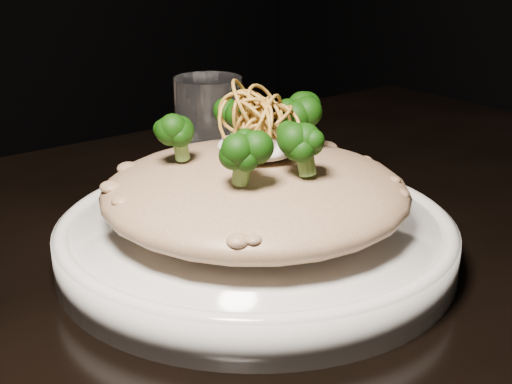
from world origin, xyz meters
TOP-DOWN VIEW (x-y plane):
  - table at (0.00, 0.00)m, footprint 1.10×0.80m
  - plate at (-0.01, 0.03)m, footprint 0.30×0.30m
  - risotto at (-0.01, 0.02)m, footprint 0.23×0.23m
  - broccoli at (-0.01, 0.02)m, footprint 0.13×0.13m
  - cheese at (-0.00, 0.03)m, footprint 0.06×0.06m
  - shallots at (-0.00, 0.03)m, footprint 0.06×0.06m
  - drinking_glass at (0.05, 0.17)m, footprint 0.07×0.07m

SIDE VIEW (x-z plane):
  - table at x=0.00m, z-range 0.29..1.04m
  - plate at x=-0.01m, z-range 0.75..0.78m
  - drinking_glass at x=0.05m, z-range 0.75..0.86m
  - risotto at x=-0.01m, z-range 0.78..0.83m
  - cheese at x=0.00m, z-range 0.83..0.85m
  - broccoli at x=-0.01m, z-range 0.83..0.88m
  - shallots at x=0.00m, z-range 0.85..0.89m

